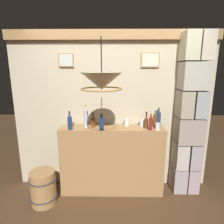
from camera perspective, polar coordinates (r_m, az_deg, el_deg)
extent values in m
cube|color=#BCAD8E|center=(3.01, 0.08, -0.11)|extent=(3.13, 0.08, 2.48)
cube|color=#9E7547|center=(2.92, 0.07, 22.42)|extent=(3.13, 0.10, 0.14)
cube|color=#9E7547|center=(2.98, -13.77, 15.06)|extent=(0.22, 0.03, 0.20)
cube|color=#B4C1B3|center=(2.96, -13.85, 15.07)|extent=(0.19, 0.01, 0.17)
cube|color=#9E7547|center=(2.94, 11.53, 15.21)|extent=(0.27, 0.03, 0.22)
cube|color=beige|center=(2.92, 11.58, 15.22)|extent=(0.24, 0.01, 0.19)
cube|color=#9B8D93|center=(3.41, 19.22, -18.07)|extent=(0.20, 0.38, 0.39)
cube|color=#9F8B90|center=(3.48, 22.58, -17.72)|extent=(0.17, 0.38, 0.39)
cube|color=#B5ACA0|center=(3.23, 19.76, -11.86)|extent=(0.18, 0.38, 0.39)
cube|color=gray|center=(3.30, 23.19, -11.61)|extent=(0.18, 0.38, 0.39)
cube|color=gray|center=(3.12, 22.11, -4.94)|extent=(0.39, 0.38, 0.39)
cube|color=tan|center=(2.99, 20.93, 2.43)|extent=(0.18, 0.38, 0.39)
cube|color=gray|center=(3.07, 24.52, 2.35)|extent=(0.18, 0.38, 0.39)
cube|color=#AAA796|center=(2.99, 23.43, 10.04)|extent=(0.38, 0.38, 0.39)
cube|color=#C0BE99|center=(2.97, 22.24, 17.99)|extent=(0.19, 0.38, 0.39)
cube|color=beige|center=(3.05, 26.00, 17.51)|extent=(0.18, 0.38, 0.39)
cube|color=#9E7547|center=(3.03, 0.01, -14.38)|extent=(1.57, 0.33, 1.06)
cylinder|color=#583415|center=(2.82, 10.33, -3.44)|extent=(0.06, 0.06, 0.14)
cylinder|color=#583415|center=(2.79, 10.43, -1.14)|extent=(0.02, 0.02, 0.09)
cylinder|color=black|center=(2.78, 10.47, -0.12)|extent=(0.03, 0.03, 0.01)
cylinder|color=brown|center=(2.90, 12.94, -2.63)|extent=(0.06, 0.06, 0.19)
cylinder|color=brown|center=(2.88, 13.05, -0.43)|extent=(0.02, 0.02, 0.04)
cylinder|color=black|center=(2.87, 13.08, 0.09)|extent=(0.02, 0.02, 0.01)
cylinder|color=silver|center=(2.83, -7.94, -2.14)|extent=(0.06, 0.06, 0.25)
cylinder|color=silver|center=(2.79, -8.05, 1.13)|extent=(0.02, 0.02, 0.07)
cylinder|color=#B7932D|center=(2.78, -8.08, 2.00)|extent=(0.03, 0.03, 0.01)
cylinder|color=navy|center=(2.76, -12.70, -3.35)|extent=(0.06, 0.06, 0.19)
cylinder|color=navy|center=(2.73, -12.83, -0.73)|extent=(0.02, 0.02, 0.07)
cylinder|color=black|center=(2.72, -12.87, 0.10)|extent=(0.03, 0.03, 0.01)
cylinder|color=navy|center=(2.99, 13.94, -2.07)|extent=(0.07, 0.07, 0.20)
cylinder|color=navy|center=(2.96, 14.09, 0.50)|extent=(0.02, 0.02, 0.07)
cylinder|color=#B7932D|center=(2.95, 14.13, 1.28)|extent=(0.03, 0.03, 0.01)
cylinder|color=maroon|center=(2.73, 11.65, -3.59)|extent=(0.05, 0.05, 0.19)
cylinder|color=maroon|center=(2.70, 11.76, -1.18)|extent=(0.02, 0.02, 0.05)
cylinder|color=#B7932D|center=(2.69, 11.79, -0.54)|extent=(0.02, 0.02, 0.01)
cylinder|color=brown|center=(2.83, -5.77, -3.20)|extent=(0.07, 0.07, 0.14)
cylinder|color=brown|center=(2.81, -5.82, -1.09)|extent=(0.03, 0.03, 0.07)
cylinder|color=black|center=(2.80, -5.84, -0.27)|extent=(0.03, 0.03, 0.01)
cylinder|color=navy|center=(2.69, -3.20, -3.57)|extent=(0.06, 0.06, 0.19)
cylinder|color=navy|center=(2.66, -3.24, -1.15)|extent=(0.03, 0.03, 0.05)
cylinder|color=maroon|center=(2.65, -3.24, -0.55)|extent=(0.03, 0.03, 0.01)
cylinder|color=silver|center=(2.79, 13.67, -4.26)|extent=(0.07, 0.07, 0.10)
cylinder|color=silver|center=(2.91, 4.48, -3.16)|extent=(0.08, 0.08, 0.10)
cylinder|color=silver|center=(2.90, 9.09, -3.26)|extent=(0.07, 0.07, 0.11)
cone|color=#EFE5C6|center=(2.00, -3.19, 9.40)|extent=(0.44, 0.44, 0.18)
cylinder|color=black|center=(2.00, -3.29, 17.02)|extent=(0.01, 0.01, 0.35)
torus|color=#AD8433|center=(2.01, -3.16, 7.02)|extent=(0.45, 0.45, 0.02)
cylinder|color=#9E7547|center=(3.08, -20.19, -20.75)|extent=(0.36, 0.36, 0.50)
torus|color=#333338|center=(3.01, -20.41, -18.53)|extent=(0.38, 0.38, 0.02)
torus|color=#333338|center=(3.16, -19.98, -22.87)|extent=(0.38, 0.38, 0.02)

